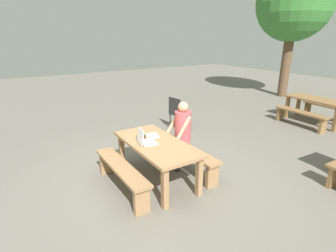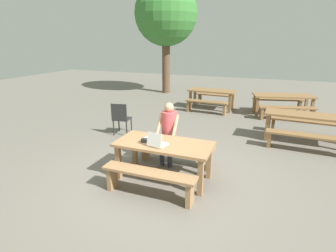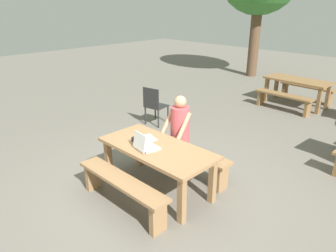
{
  "view_description": "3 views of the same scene",
  "coord_description": "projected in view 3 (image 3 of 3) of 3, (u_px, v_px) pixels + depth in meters",
  "views": [
    {
      "loc": [
        3.7,
        -2.12,
        2.49
      ],
      "look_at": [
        -0.01,
        0.25,
        0.98
      ],
      "focal_mm": 28.38,
      "sensor_mm": 36.0,
      "label": 1
    },
    {
      "loc": [
        1.74,
        -4.24,
        2.55
      ],
      "look_at": [
        -0.01,
        0.25,
        0.98
      ],
      "focal_mm": 28.46,
      "sensor_mm": 36.0,
      "label": 2
    },
    {
      "loc": [
        3.06,
        -2.88,
        2.72
      ],
      "look_at": [
        -0.01,
        0.25,
        0.98
      ],
      "focal_mm": 33.75,
      "sensor_mm": 36.0,
      "label": 3
    }
  ],
  "objects": [
    {
      "name": "picnic_table_mid",
      "position": [
        297.0,
        84.0,
        8.64
      ],
      "size": [
        1.74,
        0.83,
        0.73
      ],
      "rotation": [
        0.0,
        0.0,
        -0.05
      ],
      "color": "olive",
      "rests_on": "ground"
    },
    {
      "name": "person_seated",
      "position": [
        179.0,
        129.0,
        5.14
      ],
      "size": [
        0.42,
        0.41,
        1.33
      ],
      "color": "#333847",
      "rests_on": "ground"
    },
    {
      "name": "bench_mid_north",
      "position": [
        307.0,
        89.0,
        9.17
      ],
      "size": [
        1.55,
        0.38,
        0.44
      ],
      "rotation": [
        0.0,
        0.0,
        -0.05
      ],
      "color": "olive",
      "rests_on": "ground"
    },
    {
      "name": "bench_near",
      "position": [
        122.0,
        187.0,
        4.33
      ],
      "size": [
        1.64,
        0.3,
        0.47
      ],
      "color": "#9E754C",
      "rests_on": "ground"
    },
    {
      "name": "plastic_chair",
      "position": [
        154.0,
        105.0,
        7.29
      ],
      "size": [
        0.5,
        0.5,
        0.91
      ],
      "rotation": [
        0.0,
        0.0,
        3.3
      ],
      "color": "#262626",
      "rests_on": "ground"
    },
    {
      "name": "laptop",
      "position": [
        145.0,
        145.0,
        4.53
      ],
      "size": [
        0.34,
        0.34,
        0.27
      ],
      "rotation": [
        0.0,
        0.0,
        2.97
      ],
      "color": "white",
      "rests_on": "picnic_table_front"
    },
    {
      "name": "paper_sheet",
      "position": [
        148.0,
        138.0,
        4.92
      ],
      "size": [
        0.34,
        0.28,
        0.0
      ],
      "rotation": [
        0.0,
        0.0,
        -0.28
      ],
      "color": "white",
      "rests_on": "picnic_table_front"
    },
    {
      "name": "ground_plane",
      "position": [
        157.0,
        189.0,
        4.91
      ],
      "size": [
        30.0,
        30.0,
        0.0
      ],
      "primitive_type": "plane",
      "color": "slate"
    },
    {
      "name": "picnic_table_front",
      "position": [
        157.0,
        153.0,
        4.68
      ],
      "size": [
        1.79,
        0.85,
        0.73
      ],
      "color": "#9E754C",
      "rests_on": "ground"
    },
    {
      "name": "bench_far",
      "position": [
        187.0,
        155.0,
        5.23
      ],
      "size": [
        1.64,
        0.3,
        0.47
      ],
      "color": "#9E754C",
      "rests_on": "ground"
    },
    {
      "name": "small_pouch",
      "position": [
        136.0,
        140.0,
        4.77
      ],
      "size": [
        0.13,
        0.08,
        0.08
      ],
      "color": "black",
      "rests_on": "picnic_table_front"
    },
    {
      "name": "bench_mid_south",
      "position": [
        283.0,
        98.0,
        8.32
      ],
      "size": [
        1.55,
        0.38,
        0.44
      ],
      "rotation": [
        0.0,
        0.0,
        -0.05
      ],
      "color": "olive",
      "rests_on": "ground"
    }
  ]
}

